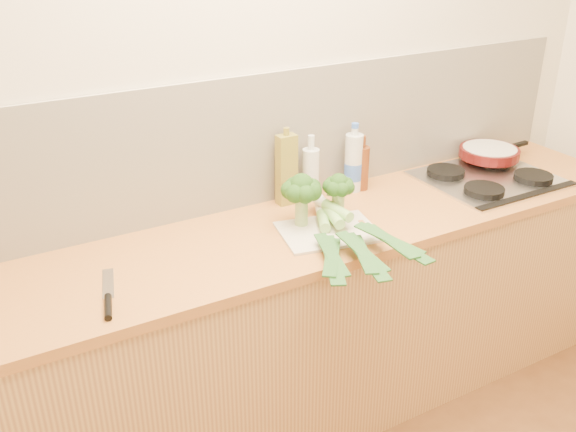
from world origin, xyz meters
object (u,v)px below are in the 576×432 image
Objects in this scene: chopping_board at (328,232)px; skillet at (490,152)px; chefs_knife at (108,301)px; gas_hob at (490,177)px.

chopping_board is 1.08m from skillet.
chefs_knife is 0.76× the size of skillet.
chefs_knife is (-0.86, -0.07, 0.00)m from chopping_board.
skillet reaches higher than gas_hob.
chefs_knife is 1.94m from skillet.
chefs_knife is at bearing -175.19° from gas_hob.
skillet is at bearing 46.35° from gas_hob.
skillet reaches higher than chefs_knife.
chopping_board is 1.16× the size of chefs_knife.
skillet reaches higher than chopping_board.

